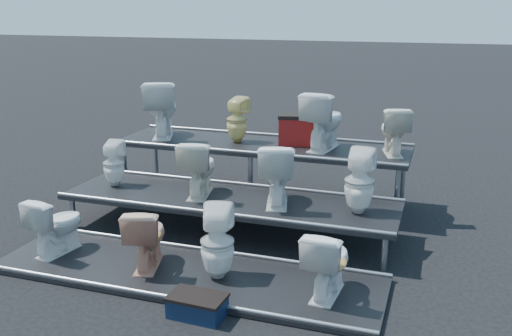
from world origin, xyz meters
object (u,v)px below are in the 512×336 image
(toilet_3, at_px, (327,262))
(toilet_5, at_px, (199,167))
(toilet_6, at_px, (277,173))
(red_crate, at_px, (298,130))
(toilet_2, at_px, (217,242))
(toilet_7, at_px, (359,181))
(toilet_0, at_px, (56,224))
(toilet_1, at_px, (146,236))
(toilet_10, at_px, (324,120))
(toilet_9, at_px, (237,120))
(step_stool, at_px, (197,307))
(toilet_11, at_px, (394,130))
(toilet_8, at_px, (161,109))
(toilet_4, at_px, (114,163))

(toilet_3, bearing_deg, toilet_5, -29.68)
(toilet_6, bearing_deg, red_crate, -99.61)
(toilet_2, bearing_deg, toilet_7, -148.62)
(toilet_0, xyz_separation_m, toilet_2, (1.97, 0.00, 0.05))
(toilet_0, bearing_deg, toilet_3, -171.18)
(toilet_1, bearing_deg, toilet_10, -133.19)
(toilet_2, bearing_deg, toilet_9, -89.15)
(toilet_7, bearing_deg, toilet_10, -58.70)
(toilet_6, distance_m, toilet_9, 1.67)
(red_crate, bearing_deg, toilet_6, -99.07)
(toilet_0, height_order, toilet_1, toilet_1)
(step_stool, bearing_deg, toilet_1, 144.91)
(toilet_1, distance_m, toilet_7, 2.47)
(toilet_9, height_order, red_crate, toilet_9)
(toilet_10, bearing_deg, toilet_5, 53.83)
(toilet_6, distance_m, toilet_11, 1.82)
(toilet_2, distance_m, toilet_7, 1.83)
(toilet_3, xyz_separation_m, toilet_11, (0.33, 2.60, 0.78))
(toilet_5, bearing_deg, toilet_8, -58.81)
(toilet_6, bearing_deg, step_stool, 70.68)
(toilet_2, bearing_deg, toilet_1, -15.12)
(toilet_6, bearing_deg, toilet_4, -14.52)
(toilet_2, xyz_separation_m, toilet_10, (0.52, 2.60, 0.81))
(toilet_3, distance_m, red_crate, 3.04)
(red_crate, bearing_deg, toilet_4, -159.00)
(toilet_7, bearing_deg, toilet_3, 88.77)
(toilet_7, xyz_separation_m, step_stool, (-1.16, -1.99, -0.75))
(toilet_7, height_order, red_crate, red_crate)
(toilet_0, xyz_separation_m, toilet_11, (3.44, 2.60, 0.79))
(toilet_1, xyz_separation_m, toilet_9, (0.08, 2.60, 0.79))
(toilet_3, distance_m, toilet_8, 4.14)
(toilet_4, relative_size, toilet_9, 0.93)
(toilet_11, bearing_deg, toilet_4, 5.20)
(toilet_9, bearing_deg, toilet_0, 77.57)
(toilet_3, bearing_deg, toilet_1, 4.38)
(toilet_8, bearing_deg, toilet_5, 110.28)
(toilet_2, distance_m, toilet_4, 2.41)
(toilet_5, bearing_deg, toilet_0, 36.63)
(toilet_1, relative_size, toilet_5, 0.95)
(toilet_5, xyz_separation_m, red_crate, (0.89, 1.49, 0.23))
(toilet_1, distance_m, toilet_11, 3.55)
(toilet_10, bearing_deg, toilet_9, 8.88)
(toilet_3, bearing_deg, toilet_9, -49.61)
(toilet_4, bearing_deg, toilet_9, -141.43)
(toilet_1, bearing_deg, toilet_4, -63.45)
(toilet_1, bearing_deg, red_crate, -124.43)
(toilet_0, height_order, toilet_2, toilet_2)
(toilet_0, height_order, toilet_10, toilet_10)
(toilet_4, bearing_deg, toilet_3, 150.35)
(red_crate, bearing_deg, toilet_9, 178.23)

